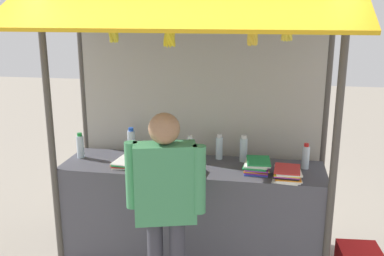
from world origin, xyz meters
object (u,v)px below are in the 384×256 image
(water_bottle_front_right, at_px, (80,146))
(banana_bunch_inner_left, at_px, (113,34))
(magazine_stack_mid_right, at_px, (127,162))
(banana_bunch_inner_right, at_px, (287,31))
(banana_bunch_leftmost, at_px, (170,36))
(water_bottle_far_right, at_px, (306,157))
(water_bottle_right, at_px, (131,142))
(water_bottle_front_left, at_px, (219,148))
(water_bottle_left, at_px, (190,148))
(magazine_stack_far_left, at_px, (287,174))
(water_bottle_center, at_px, (244,149))
(banana_bunch_rightmost, at_px, (252,36))
(vendor_person, at_px, (165,196))
(magazine_stack_rear_center, at_px, (190,174))
(magazine_stack_back_right, at_px, (257,166))

(water_bottle_front_right, bearing_deg, banana_bunch_inner_left, -39.61)
(magazine_stack_mid_right, xyz_separation_m, banana_bunch_inner_right, (1.34, -0.33, 1.19))
(magazine_stack_mid_right, bearing_deg, banana_bunch_leftmost, -34.03)
(water_bottle_far_right, bearing_deg, water_bottle_front_right, -178.08)
(water_bottle_right, xyz_separation_m, water_bottle_front_left, (0.85, 0.01, -0.01))
(water_bottle_right, distance_m, magazine_stack_mid_right, 0.32)
(water_bottle_left, xyz_separation_m, banana_bunch_inner_right, (0.81, -0.58, 1.11))
(water_bottle_front_right, xyz_separation_m, water_bottle_far_right, (2.07, 0.07, -0.01))
(water_bottle_front_left, height_order, water_bottle_far_right, water_bottle_front_left)
(water_bottle_front_right, relative_size, water_bottle_far_right, 1.05)
(water_bottle_front_left, xyz_separation_m, banana_bunch_leftmost, (-0.32, -0.64, 1.06))
(water_bottle_right, bearing_deg, water_bottle_front_right, -157.40)
(banana_bunch_inner_left, xyz_separation_m, banana_bunch_inner_right, (1.30, -0.00, 0.04))
(magazine_stack_far_left, bearing_deg, water_bottle_far_right, 59.59)
(water_bottle_left, height_order, water_bottle_right, water_bottle_right)
(water_bottle_center, distance_m, water_bottle_far_right, 0.56)
(water_bottle_center, distance_m, water_bottle_right, 1.08)
(magazine_stack_mid_right, bearing_deg, water_bottle_front_right, 166.57)
(banana_bunch_rightmost, bearing_deg, water_bottle_center, 96.46)
(water_bottle_left, bearing_deg, banana_bunch_rightmost, -45.69)
(water_bottle_front_right, height_order, water_bottle_right, water_bottle_right)
(water_bottle_center, height_order, banana_bunch_leftmost, banana_bunch_leftmost)
(magazine_stack_mid_right, bearing_deg, water_bottle_left, 24.95)
(water_bottle_far_right, height_order, magazine_stack_far_left, water_bottle_far_right)
(banana_bunch_inner_right, relative_size, vendor_person, 0.15)
(magazine_stack_rear_center, relative_size, banana_bunch_rightmost, 1.14)
(banana_bunch_leftmost, bearing_deg, water_bottle_right, 130.36)
(magazine_stack_mid_right, relative_size, vendor_person, 0.20)
(water_bottle_front_right, distance_m, water_bottle_front_left, 1.31)
(water_bottle_left, distance_m, magazine_stack_mid_right, 0.59)
(water_bottle_front_left, bearing_deg, banana_bunch_inner_right, -49.95)
(water_bottle_left, bearing_deg, banana_bunch_inner_left, -130.36)
(water_bottle_center, bearing_deg, water_bottle_right, 178.83)
(water_bottle_left, bearing_deg, water_bottle_right, 174.69)
(magazine_stack_rear_center, relative_size, magazine_stack_far_left, 1.07)
(water_bottle_front_left, bearing_deg, vendor_person, -105.21)
(magazine_stack_back_right, relative_size, magazine_stack_mid_right, 0.95)
(water_bottle_left, relative_size, banana_bunch_leftmost, 0.79)
(water_bottle_center, height_order, water_bottle_front_right, water_bottle_center)
(water_bottle_center, bearing_deg, water_bottle_front_left, 171.65)
(water_bottle_right, xyz_separation_m, magazine_stack_mid_right, (0.05, -0.30, -0.10))
(water_bottle_center, height_order, magazine_stack_back_right, water_bottle_center)
(magazine_stack_rear_center, bearing_deg, vendor_person, -99.10)
(banana_bunch_inner_left, bearing_deg, magazine_stack_far_left, 9.72)
(water_bottle_right, xyz_separation_m, magazine_stack_far_left, (1.47, -0.40, -0.08))
(water_bottle_left, relative_size, magazine_stack_far_left, 0.79)
(water_bottle_front_right, relative_size, banana_bunch_rightmost, 0.89)
(water_bottle_right, relative_size, magazine_stack_rear_center, 0.85)
(magazine_stack_rear_center, bearing_deg, banana_bunch_leftmost, -127.89)
(magazine_stack_back_right, distance_m, magazine_stack_far_left, 0.29)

